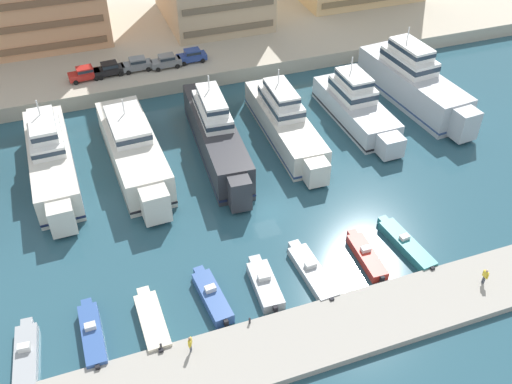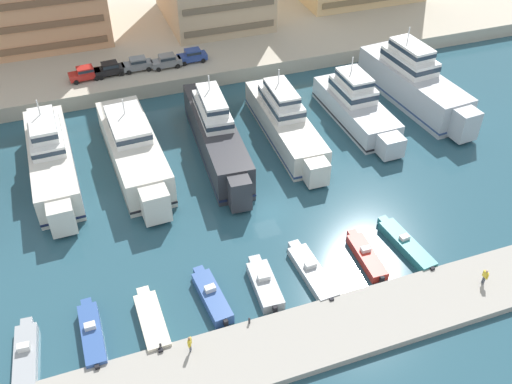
# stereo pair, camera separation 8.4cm
# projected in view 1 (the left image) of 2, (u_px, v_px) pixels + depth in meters

# --- Properties ---
(ground_plane) EXTENTS (400.00, 400.00, 0.00)m
(ground_plane) POSITION_uv_depth(u_px,v_px,m) (267.00, 211.00, 58.65)
(ground_plane) COLOR #285160
(pier_dock) EXTENTS (120.00, 6.13, 0.68)m
(pier_dock) POSITION_uv_depth(u_px,v_px,m) (336.00, 330.00, 46.81)
(pier_dock) COLOR #A8A399
(pier_dock) RESTS_ON ground
(yacht_ivory_left) EXTENTS (4.78, 20.63, 8.24)m
(yacht_ivory_left) POSITION_uv_depth(u_px,v_px,m) (51.00, 159.00, 61.70)
(yacht_ivory_left) COLOR silver
(yacht_ivory_left) RESTS_ON ground
(yacht_ivory_mid_left) EXTENTS (5.69, 20.72, 7.30)m
(yacht_ivory_mid_left) POSITION_uv_depth(u_px,v_px,m) (134.00, 151.00, 62.99)
(yacht_ivory_mid_left) COLOR silver
(yacht_ivory_mid_left) RESTS_ON ground
(yacht_charcoal_center_left) EXTENTS (5.18, 21.98, 8.64)m
(yacht_charcoal_center_left) POSITION_uv_depth(u_px,v_px,m) (216.00, 134.00, 64.90)
(yacht_charcoal_center_left) COLOR #333338
(yacht_charcoal_center_left) RESTS_ON ground
(yacht_ivory_center) EXTENTS (4.80, 20.65, 7.71)m
(yacht_ivory_center) POSITION_uv_depth(u_px,v_px,m) (285.00, 121.00, 67.87)
(yacht_ivory_center) COLOR silver
(yacht_ivory_center) RESTS_ON ground
(yacht_silver_center_right) EXTENTS (5.19, 17.75, 7.69)m
(yacht_silver_center_right) POSITION_uv_depth(u_px,v_px,m) (356.00, 106.00, 70.68)
(yacht_silver_center_right) COLOR silver
(yacht_silver_center_right) RESTS_ON ground
(yacht_silver_mid_right) EXTENTS (6.62, 21.50, 9.28)m
(yacht_silver_mid_right) POSITION_uv_depth(u_px,v_px,m) (413.00, 82.00, 73.81)
(yacht_silver_mid_right) COLOR silver
(yacht_silver_mid_right) RESTS_ON ground
(motorboat_grey_far_left) EXTENTS (2.12, 7.03, 1.32)m
(motorboat_grey_far_left) POSITION_uv_depth(u_px,v_px,m) (26.00, 355.00, 44.87)
(motorboat_grey_far_left) COLOR #9EA3A8
(motorboat_grey_far_left) RESTS_ON ground
(motorboat_blue_left) EXTENTS (1.66, 7.16, 1.50)m
(motorboat_blue_left) POSITION_uv_depth(u_px,v_px,m) (92.00, 335.00, 46.20)
(motorboat_blue_left) COLOR #33569E
(motorboat_blue_left) RESTS_ON ground
(motorboat_cream_mid_left) EXTENTS (2.05, 7.04, 0.96)m
(motorboat_cream_mid_left) POSITION_uv_depth(u_px,v_px,m) (152.00, 321.00, 47.33)
(motorboat_cream_mid_left) COLOR beige
(motorboat_cream_mid_left) RESTS_ON ground
(motorboat_blue_center_left) EXTENTS (2.22, 6.83, 1.50)m
(motorboat_blue_center_left) POSITION_uv_depth(u_px,v_px,m) (212.00, 296.00, 49.31)
(motorboat_blue_center_left) COLOR #33569E
(motorboat_blue_center_left) RESTS_ON ground
(motorboat_grey_center) EXTENTS (2.22, 6.47, 1.44)m
(motorboat_grey_center) POSITION_uv_depth(u_px,v_px,m) (265.00, 284.00, 50.42)
(motorboat_grey_center) COLOR #9EA3A8
(motorboat_grey_center) RESTS_ON ground
(motorboat_grey_center_right) EXTENTS (2.24, 7.92, 1.24)m
(motorboat_grey_center_right) POSITION_uv_depth(u_px,v_px,m) (312.00, 272.00, 51.67)
(motorboat_grey_center_right) COLOR #9EA3A8
(motorboat_grey_center_right) RESTS_ON ground
(motorboat_red_mid_right) EXTENTS (1.79, 6.68, 1.23)m
(motorboat_red_mid_right) POSITION_uv_depth(u_px,v_px,m) (366.00, 256.00, 53.18)
(motorboat_red_mid_right) COLOR red
(motorboat_red_mid_right) RESTS_ON ground
(motorboat_teal_right) EXTENTS (2.43, 7.96, 1.26)m
(motorboat_teal_right) POSITION_uv_depth(u_px,v_px,m) (406.00, 244.00, 54.31)
(motorboat_teal_right) COLOR teal
(motorboat_teal_right) RESTS_ON ground
(car_red_far_left) EXTENTS (4.22, 2.18, 1.80)m
(car_red_far_left) POSITION_uv_depth(u_px,v_px,m) (84.00, 73.00, 75.32)
(car_red_far_left) COLOR red
(car_red_far_left) RESTS_ON quay_promenade
(car_black_left) EXTENTS (4.21, 2.14, 1.80)m
(car_black_left) POSITION_uv_depth(u_px,v_px,m) (109.00, 69.00, 76.31)
(car_black_left) COLOR black
(car_black_left) RESTS_ON quay_promenade
(car_grey_mid_left) EXTENTS (4.12, 1.95, 1.80)m
(car_grey_mid_left) POSITION_uv_depth(u_px,v_px,m) (137.00, 64.00, 77.39)
(car_grey_mid_left) COLOR slate
(car_grey_mid_left) RESTS_ON quay_promenade
(car_grey_center_left) EXTENTS (4.15, 2.01, 1.80)m
(car_grey_center_left) POSITION_uv_depth(u_px,v_px,m) (166.00, 61.00, 78.06)
(car_grey_center_left) COLOR slate
(car_grey_center_left) RESTS_ON quay_promenade
(car_blue_center) EXTENTS (4.12, 1.96, 1.80)m
(car_blue_center) POSITION_uv_depth(u_px,v_px,m) (192.00, 55.00, 79.36)
(car_blue_center) COLOR #28428E
(car_blue_center) RESTS_ON quay_promenade
(pedestrian_near_edge) EXTENTS (0.41, 0.59, 1.69)m
(pedestrian_near_edge) POSITION_uv_depth(u_px,v_px,m) (190.00, 343.00, 44.22)
(pedestrian_near_edge) COLOR #4C515B
(pedestrian_near_edge) RESTS_ON pier_dock
(pedestrian_mid_deck) EXTENTS (0.26, 0.65, 1.68)m
(pedestrian_mid_deck) POSITION_uv_depth(u_px,v_px,m) (485.00, 275.00, 49.64)
(pedestrian_mid_deck) COLOR #4C515B
(pedestrian_mid_deck) RESTS_ON pier_dock
(bollard_west) EXTENTS (0.20, 0.20, 0.61)m
(bollard_west) POSITION_uv_depth(u_px,v_px,m) (161.00, 346.00, 44.83)
(bollard_west) COLOR #2D2D33
(bollard_west) RESTS_ON pier_dock
(bollard_west_mid) EXTENTS (0.20, 0.20, 0.61)m
(bollard_west_mid) POSITION_uv_depth(u_px,v_px,m) (250.00, 320.00, 46.74)
(bollard_west_mid) COLOR #2D2D33
(bollard_west_mid) RESTS_ON pier_dock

